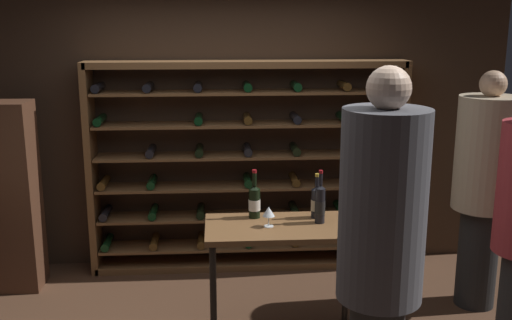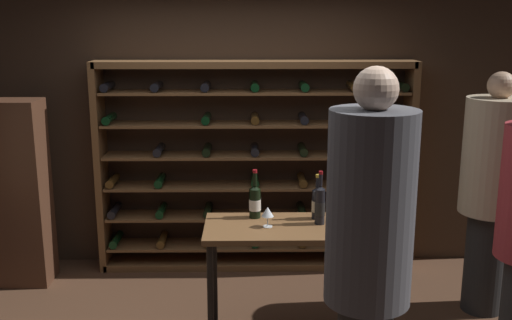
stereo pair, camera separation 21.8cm
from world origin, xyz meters
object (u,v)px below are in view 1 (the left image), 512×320
wine_rack (248,168)px  tasting_table (284,240)px  person_guest_khaki (381,250)px  display_cabinet (11,197)px  wine_glass_stemmed_left (269,212)px  wine_bottle_amber_reserve (254,201)px  person_bystander_red_print (484,180)px  wine_bottle_black_capsule (316,202)px  wine_bottle_green_slim (320,204)px

wine_rack → tasting_table: (0.18, -1.38, -0.18)m
person_guest_khaki → display_cabinet: 3.43m
display_cabinet → wine_glass_stemmed_left: bearing=-27.3°
person_guest_khaki → wine_bottle_amber_reserve: bearing=-171.0°
wine_rack → person_guest_khaki: size_ratio=1.38×
person_guest_khaki → person_bystander_red_print: person_guest_khaki is taller
tasting_table → person_bystander_red_print: person_bystander_red_print is taller
wine_bottle_black_capsule → wine_glass_stemmed_left: (-0.36, -0.17, -0.02)m
wine_bottle_green_slim → person_guest_khaki: bearing=-85.3°
wine_bottle_green_slim → wine_glass_stemmed_left: (-0.37, -0.06, -0.04)m
wine_bottle_amber_reserve → wine_bottle_black_capsule: bearing=-4.0°
wine_bottle_green_slim → wine_bottle_amber_reserve: wine_bottle_green_slim is taller
tasting_table → wine_bottle_black_capsule: wine_bottle_black_capsule is taller
wine_bottle_amber_reserve → wine_glass_stemmed_left: (0.09, -0.20, -0.02)m
person_guest_khaki → display_cabinet: (-2.58, 2.23, -0.34)m
person_bystander_red_print → wine_bottle_amber_reserve: person_bystander_red_print is taller
wine_rack → wine_bottle_green_slim: size_ratio=7.53×
wine_glass_stemmed_left → display_cabinet: bearing=152.7°
person_bystander_red_print → tasting_table: bearing=-119.3°
wine_rack → display_cabinet: size_ratio=1.76×
display_cabinet → wine_bottle_black_capsule: size_ratio=4.97×
person_bystander_red_print → wine_bottle_green_slim: person_bystander_red_print is taller
person_guest_khaki → display_cabinet: bearing=-144.2°
tasting_table → display_cabinet: bearing=154.4°
display_cabinet → wine_glass_stemmed_left: size_ratio=11.37×
wine_rack → wine_bottle_green_slim: wine_rack is taller
display_cabinet → wine_bottle_green_slim: display_cabinet is taller
wine_bottle_amber_reserve → wine_glass_stemmed_left: 0.22m
person_guest_khaki → wine_bottle_black_capsule: 1.32m
tasting_table → person_bystander_red_print: 1.73m
display_cabinet → person_guest_khaki: bearing=-40.8°
person_guest_khaki → wine_rack: bearing=178.4°
person_guest_khaki → wine_bottle_black_capsule: (-0.10, 1.31, -0.15)m
display_cabinet → wine_bottle_amber_reserve: 2.22m
tasting_table → display_cabinet: (-2.23, 1.07, 0.04)m
tasting_table → wine_bottle_green_slim: bearing=7.8°
tasting_table → wine_bottle_green_slim: size_ratio=2.90×
tasting_table → wine_bottle_green_slim: wine_bottle_green_slim is taller
tasting_table → display_cabinet: display_cabinet is taller
wine_bottle_amber_reserve → wine_bottle_green_slim: bearing=-17.6°
wine_glass_stemmed_left → wine_bottle_green_slim: bearing=9.0°
person_bystander_red_print → wine_bottle_black_capsule: 1.43m
display_cabinet → wine_bottle_amber_reserve: size_ratio=4.57×
tasting_table → person_bystander_red_print: bearing=15.9°
wine_rack → wine_bottle_black_capsule: bearing=-70.8°
wine_bottle_black_capsule → wine_glass_stemmed_left: bearing=-154.7°
person_bystander_red_print → wine_glass_stemmed_left: 1.82m
person_bystander_red_print → wine_bottle_green_slim: size_ratio=5.01×
person_guest_khaki → person_bystander_red_print: 2.07m
person_guest_khaki → display_cabinet: size_ratio=1.27×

